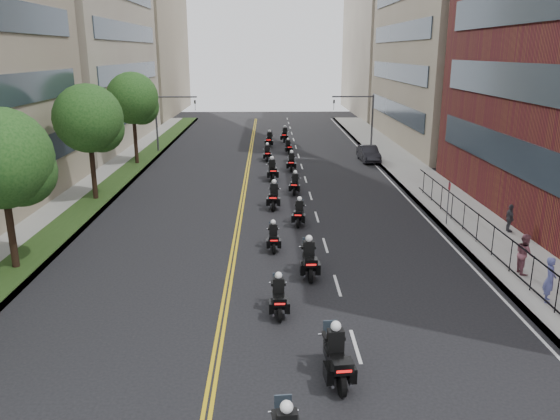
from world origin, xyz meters
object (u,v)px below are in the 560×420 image
at_px(motorcycle_2, 279,297).
at_px(motorcycle_6, 274,197).
at_px(motorcycle_12, 270,140).
at_px(pedestrian_c, 510,218).
at_px(motorcycle_11, 288,147).
at_px(motorcycle_10, 267,154).
at_px(pedestrian_b, 524,254).
at_px(motorcycle_8, 272,171).
at_px(motorcycle_9, 292,163).
at_px(pedestrian_a, 550,279).
at_px(motorcycle_7, 295,184).
at_px(motorcycle_3, 309,260).
at_px(motorcycle_13, 285,135).
at_px(motorcycle_1, 336,358).
at_px(parked_sedan, 369,154).
at_px(motorcycle_4, 273,238).
at_px(motorcycle_5, 299,214).

bearing_deg(motorcycle_2, motorcycle_6, 88.48).
height_order(motorcycle_6, motorcycle_12, motorcycle_6).
bearing_deg(pedestrian_c, motorcycle_11, 26.99).
xyz_separation_m(motorcycle_6, motorcycle_11, (1.61, 19.27, -0.12)).
height_order(motorcycle_10, pedestrian_b, pedestrian_b).
bearing_deg(motorcycle_10, motorcycle_8, -89.45).
height_order(motorcycle_9, pedestrian_a, pedestrian_a).
bearing_deg(pedestrian_b, motorcycle_7, 34.40).
bearing_deg(motorcycle_10, motorcycle_11, 58.62).
relative_size(motorcycle_6, motorcycle_8, 0.99).
distance_m(motorcycle_3, motorcycle_13, 37.40).
xyz_separation_m(motorcycle_7, pedestrian_a, (9.03, -17.75, 0.42)).
height_order(motorcycle_1, motorcycle_11, motorcycle_1).
bearing_deg(parked_sedan, motorcycle_12, 137.07).
xyz_separation_m(motorcycle_4, motorcycle_12, (-0.07, 30.56, 0.12)).
bearing_deg(motorcycle_11, motorcycle_3, -98.16).
xyz_separation_m(motorcycle_4, motorcycle_7, (1.64, 11.26, 0.04)).
bearing_deg(motorcycle_3, motorcycle_8, 93.54).
distance_m(motorcycle_1, pedestrian_b, 12.05).
height_order(motorcycle_7, motorcycle_12, motorcycle_12).
relative_size(motorcycle_10, parked_sedan, 0.53).
height_order(motorcycle_2, parked_sedan, motorcycle_2).
bearing_deg(motorcycle_9, pedestrian_a, -66.49).
distance_m(motorcycle_2, motorcycle_10, 30.20).
bearing_deg(motorcycle_5, pedestrian_b, -31.53).
bearing_deg(motorcycle_2, parked_sedan, 72.08).
relative_size(motorcycle_4, pedestrian_b, 1.15).
bearing_deg(pedestrian_a, motorcycle_13, 34.53).
xyz_separation_m(motorcycle_1, motorcycle_2, (-1.63, 4.43, -0.10)).
relative_size(motorcycle_3, motorcycle_11, 1.21).
relative_size(motorcycle_10, motorcycle_13, 0.92).
bearing_deg(motorcycle_3, motorcycle_4, 113.51).
bearing_deg(motorcycle_10, motorcycle_3, -88.23).
distance_m(motorcycle_12, pedestrian_b, 35.95).
bearing_deg(motorcycle_7, motorcycle_9, 96.87).
relative_size(motorcycle_7, motorcycle_13, 0.90).
xyz_separation_m(motorcycle_4, motorcycle_9, (1.72, 18.91, 0.07)).
bearing_deg(motorcycle_3, motorcycle_9, 88.61).
distance_m(motorcycle_9, parked_sedan, 8.13).
bearing_deg(motorcycle_13, motorcycle_2, -85.96).
height_order(motorcycle_4, motorcycle_12, motorcycle_12).
relative_size(motorcycle_4, motorcycle_6, 0.83).
height_order(motorcycle_2, motorcycle_7, motorcycle_7).
xyz_separation_m(motorcycle_2, pedestrian_b, (10.86, 3.32, 0.41)).
height_order(motorcycle_1, motorcycle_13, motorcycle_1).
height_order(motorcycle_9, pedestrian_b, pedestrian_b).
xyz_separation_m(motorcycle_10, motorcycle_11, (2.03, 3.63, -0.05)).
height_order(motorcycle_7, pedestrian_a, pedestrian_a).
bearing_deg(motorcycle_8, motorcycle_2, -94.07).
height_order(motorcycle_9, motorcycle_13, motorcycle_13).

